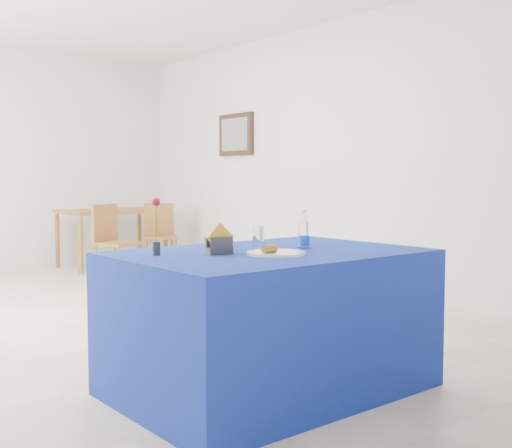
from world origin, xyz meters
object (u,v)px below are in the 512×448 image
at_px(oak_table, 112,215).
at_px(chair_bg_left, 112,237).
at_px(blue_table, 270,321).
at_px(plate, 276,253).
at_px(water_bottle, 304,235).
at_px(chair_bg_right, 160,231).

distance_m(oak_table, chair_bg_left, 1.24).
bearing_deg(oak_table, blue_table, -107.51).
distance_m(blue_table, chair_bg_left, 4.09).
height_order(blue_table, chair_bg_left, chair_bg_left).
height_order(plate, water_bottle, water_bottle).
height_order(plate, blue_table, plate).
bearing_deg(oak_table, chair_bg_left, -116.87).
height_order(water_bottle, chair_bg_right, water_bottle).
xyz_separation_m(oak_table, chair_bg_left, (-0.56, -1.10, -0.18)).
xyz_separation_m(plate, oak_table, (1.68, 5.20, -0.09)).
bearing_deg(water_bottle, chair_bg_right, 69.02).
relative_size(plate, chair_bg_left, 0.35).
distance_m(plate, blue_table, 0.42).
xyz_separation_m(blue_table, chair_bg_right, (1.96, 4.45, 0.11)).
distance_m(plate, chair_bg_right, 5.04).
xyz_separation_m(blue_table, chair_bg_left, (1.04, 3.96, 0.12)).
bearing_deg(chair_bg_right, oak_table, 143.87).
bearing_deg(water_bottle, blue_table, -178.88).
bearing_deg(oak_table, chair_bg_right, -58.84).
relative_size(oak_table, chair_bg_right, 1.52).
relative_size(water_bottle, chair_bg_right, 0.26).
height_order(water_bottle, chair_bg_left, water_bottle).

